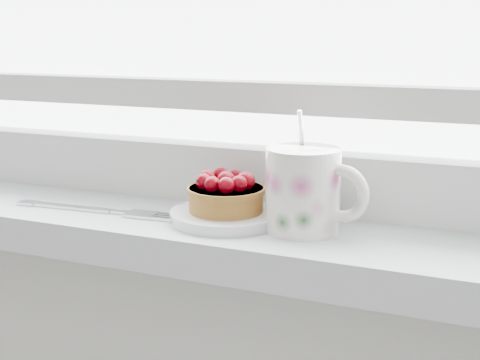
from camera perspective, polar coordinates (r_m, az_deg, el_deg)
The scene contains 4 objects.
saucer at distance 0.74m, azimuth -1.19°, elevation -3.09°, with size 0.12×0.12×0.01m, color white.
raspberry_tart at distance 0.73m, azimuth -1.19°, elevation -1.16°, with size 0.09×0.09×0.04m.
floral_mug at distance 0.69m, azimuth 5.62°, elevation -0.72°, with size 0.12×0.09×0.13m.
fork at distance 0.79m, azimuth -12.07°, elevation -2.51°, with size 0.22×0.04×0.00m.
Camera 1 is at (0.27, 1.24, 1.15)m, focal length 50.00 mm.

